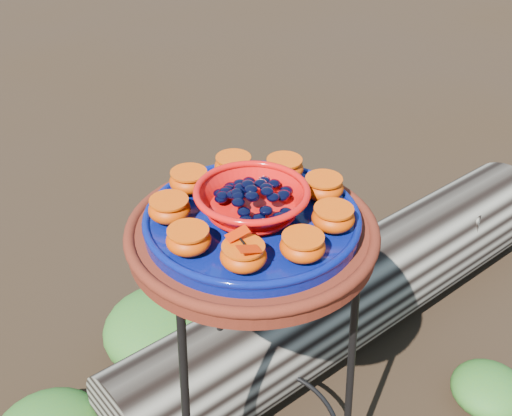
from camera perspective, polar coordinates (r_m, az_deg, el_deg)
name	(u,v)px	position (r m, az deg, el deg)	size (l,w,h in m)	color
plant_stand	(253,374)	(1.42, -0.30, -14.52)	(0.44, 0.44, 0.70)	black
terracotta_saucer	(252,235)	(1.17, -0.35, -2.44)	(0.45, 0.45, 0.04)	#48180C
cobalt_plate	(252,221)	(1.15, -0.36, -1.19)	(0.39, 0.39, 0.03)	#000D42
red_bowl	(252,203)	(1.13, -0.36, 0.46)	(0.19, 0.19, 0.05)	red
glass_gems	(252,184)	(1.11, -0.37, 2.18)	(0.15, 0.15, 0.03)	black
orange_half_0	(243,256)	(1.02, -1.13, -4.30)	(0.08, 0.08, 0.04)	#BD2E00
orange_half_1	(303,247)	(1.04, 4.16, -3.44)	(0.08, 0.08, 0.04)	#BD2E00
orange_half_2	(333,218)	(1.11, 6.87, -0.90)	(0.08, 0.08, 0.04)	#BD2E00
orange_half_3	(323,188)	(1.19, 6.01, 1.80)	(0.08, 0.08, 0.04)	#BD2E00
orange_half_4	(284,168)	(1.25, 2.53, 3.53)	(0.08, 0.08, 0.04)	#BD2E00
orange_half_5	(234,166)	(1.26, -2.01, 3.74)	(0.08, 0.08, 0.04)	#BD2E00
orange_half_6	(189,181)	(1.21, -5.95, 2.39)	(0.08, 0.08, 0.04)	#BD2E00
orange_half_7	(170,209)	(1.14, -7.69, -0.13)	(0.08, 0.08, 0.04)	#BD2E00
orange_half_8	(189,240)	(1.06, -6.01, -2.86)	(0.08, 0.08, 0.04)	#BD2E00
butterfly	(243,242)	(1.00, -1.15, -3.05)	(0.08, 0.05, 0.01)	#C51F00
driftwood_log	(352,292)	(1.94, 8.51, -7.42)	(1.57, 0.41, 0.29)	black
foliage_right	(489,389)	(1.90, 20.01, -14.84)	(0.20, 0.20, 0.10)	#275F23
foliage_back	(164,327)	(1.91, -8.14, -10.44)	(0.36, 0.36, 0.18)	#275F23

